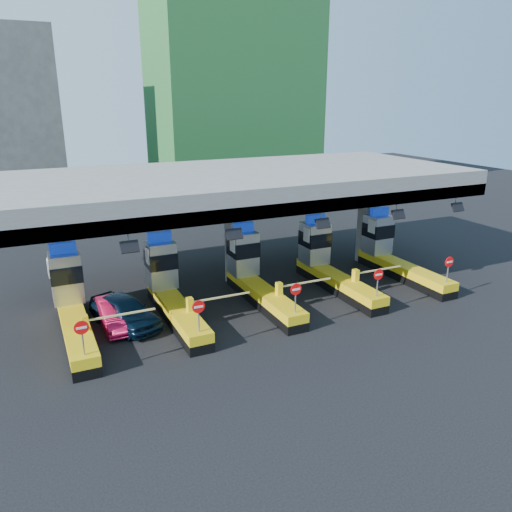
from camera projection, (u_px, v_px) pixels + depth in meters
name	position (u px, v px, depth m)	size (l,w,h in m)	color
ground	(256.00, 299.00, 28.97)	(120.00, 120.00, 0.00)	black
toll_canopy	(235.00, 186.00, 29.58)	(28.00, 12.09, 7.00)	slate
toll_lane_far_left	(71.00, 304.00, 24.74)	(4.43, 8.00, 4.16)	black
toll_lane_left	(169.00, 288.00, 26.76)	(4.43, 8.00, 4.16)	black
toll_lane_center	(254.00, 275.00, 28.78)	(4.43, 8.00, 4.16)	black
toll_lane_right	(327.00, 263.00, 30.81)	(4.43, 8.00, 4.16)	black
toll_lane_far_right	(391.00, 253.00, 32.83)	(4.43, 8.00, 4.16)	black
bg_building_scaffold	(232.00, 71.00, 57.16)	(18.00, 12.00, 28.00)	#1E5926
van	(125.00, 311.00, 25.34)	(1.88, 4.66, 1.59)	black
red_car	(115.00, 313.00, 25.38)	(1.47, 4.22, 1.39)	#BE0E38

